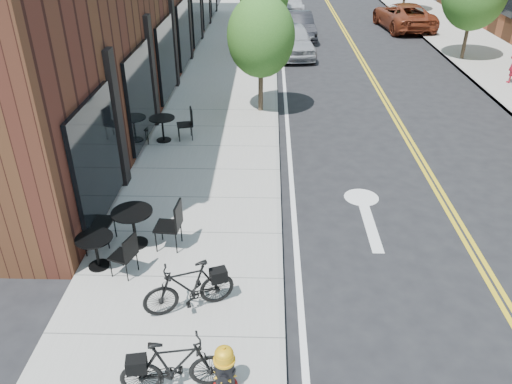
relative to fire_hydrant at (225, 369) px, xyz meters
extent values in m
plane|color=black|center=(0.90, 2.49, -0.51)|extent=(120.00, 120.00, 0.00)
cube|color=#9E9B93|center=(-1.10, 12.49, -0.45)|extent=(4.00, 70.00, 0.12)
cylinder|color=#382B1E|center=(0.30, 11.49, 0.41)|extent=(0.16, 0.16, 1.61)
ellipsoid|color=#2E601E|center=(0.30, 11.49, 2.10)|extent=(2.20, 2.20, 2.64)
cylinder|color=#382B1E|center=(0.30, 19.49, 0.45)|extent=(0.16, 0.16, 1.68)
cylinder|color=#382B1E|center=(0.30, 27.49, 0.39)|extent=(0.16, 0.16, 1.57)
cylinder|color=#382B1E|center=(9.50, 18.49, 0.52)|extent=(0.16, 0.16, 1.82)
cylinder|color=black|center=(0.00, 0.00, -0.10)|extent=(0.33, 0.33, 0.54)
cylinder|color=gold|center=(0.00, 0.00, 0.18)|extent=(0.38, 0.38, 0.04)
cylinder|color=gold|center=(0.00, 0.00, 0.26)|extent=(0.32, 0.32, 0.13)
ellipsoid|color=gold|center=(0.00, 0.00, 0.33)|extent=(0.31, 0.31, 0.16)
cylinder|color=gold|center=(0.00, 0.00, 0.41)|extent=(0.05, 0.05, 0.05)
imported|color=black|center=(-0.75, 1.64, 0.09)|extent=(1.66, 1.00, 0.96)
imported|color=black|center=(-0.70, -0.04, 0.08)|extent=(1.64, 0.70, 0.95)
cylinder|color=black|center=(-2.70, 2.77, -0.38)|extent=(0.52, 0.52, 0.03)
cylinder|color=black|center=(-2.70, 2.77, -0.06)|extent=(0.07, 0.07, 0.65)
cylinder|color=black|center=(-2.70, 2.77, 0.27)|extent=(0.90, 0.90, 0.03)
cylinder|color=black|center=(-2.15, 3.53, -0.38)|extent=(0.52, 0.52, 0.03)
cylinder|color=black|center=(-2.15, 3.53, 0.00)|extent=(0.07, 0.07, 0.77)
cylinder|color=black|center=(-2.15, 3.53, 0.39)|extent=(0.90, 0.90, 0.03)
cylinder|color=black|center=(-2.56, 8.82, -0.38)|extent=(0.53, 0.53, 0.03)
cylinder|color=black|center=(-2.56, 8.82, -0.03)|extent=(0.07, 0.07, 0.70)
cylinder|color=black|center=(-2.56, 8.82, 0.32)|extent=(0.92, 0.92, 0.03)
imported|color=#A4A6AC|center=(1.70, 19.27, 0.21)|extent=(2.18, 4.43, 1.45)
imported|color=black|center=(2.11, 22.84, 0.16)|extent=(1.81, 4.22, 1.35)
imported|color=silver|center=(1.85, 30.52, 0.16)|extent=(1.92, 4.65, 1.35)
imported|color=maroon|center=(8.30, 25.38, 0.22)|extent=(3.01, 5.55, 1.48)
camera|label=1|loc=(0.58, -4.89, 5.73)|focal=35.00mm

